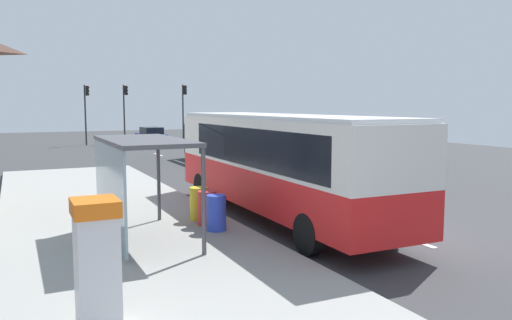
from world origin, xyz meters
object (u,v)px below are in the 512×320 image
Objects in this scene: white_van at (212,140)px; traffic_light_near_side at (184,104)px; traffic_light_far_side at (86,105)px; bus at (277,159)px; recycling_bin_yellow at (199,203)px; sedan_near at (151,135)px; recycling_bin_red at (207,208)px; traffic_light_median at (125,105)px; recycling_bin_blue at (216,213)px; bus_shelter at (131,163)px; ticket_machine at (97,262)px.

traffic_light_near_side is (3.30, 15.94, 2.22)m from white_van.
traffic_light_near_side reaches higher than traffic_light_far_side.
recycling_bin_yellow is (-2.49, 0.17, -1.19)m from bus.
traffic_light_near_side reaches higher than sedan_near.
traffic_light_median is (4.60, 34.06, 2.87)m from recycling_bin_red.
traffic_light_near_side is at bearing -5.32° from traffic_light_far_side.
sedan_near is at bearing -43.66° from traffic_light_median.
recycling_bin_blue is 34.67m from traffic_light_near_side.
traffic_light_near_side is at bearing 3.93° from sedan_near.
bus_shelter reaches higher than recycling_bin_blue.
recycling_bin_yellow is 0.18× the size of traffic_light_near_side.
white_van is at bearing 69.61° from recycling_bin_blue.
traffic_light_median reaches higher than recycling_bin_yellow.
ticket_machine is at bearing -105.21° from sedan_near.
bus_shelter is at bearing 71.93° from ticket_machine.
bus is 16.47m from white_van.
white_van is 0.98× the size of traffic_light_median.
bus is 11.61× the size of recycling_bin_blue.
recycling_bin_red is at bearing -101.40° from sedan_near.
traffic_light_near_side is (7.21, 31.93, 1.72)m from bus.
traffic_light_median is at bearing 12.88° from traffic_light_far_side.
bus is at bearing 12.01° from recycling_bin_red.
ticket_machine is 2.04× the size of recycling_bin_red.
ticket_machine is 0.37× the size of traffic_light_far_side.
white_van is 5.50× the size of recycling_bin_yellow.
sedan_near is at bearing 89.63° from white_van.
bus_shelter is (-8.61, -17.27, 0.75)m from white_van.
recycling_bin_blue is 1.40m from recycling_bin_yellow.
traffic_light_median is at bearing 82.32° from recycling_bin_red.
sedan_near is 32.21m from recycling_bin_yellow.
ticket_machine is (-6.22, -5.93, -0.67)m from bus.
recycling_bin_blue is 34.10m from traffic_light_far_side.
recycling_bin_yellow is at bearing 176.08° from bus.
bus is 2.11× the size of traffic_light_far_side.
recycling_bin_yellow is at bearing 90.00° from recycling_bin_blue.
bus_shelter is (-6.81, -34.81, -1.43)m from traffic_light_median.
recycling_bin_yellow is 0.18× the size of traffic_light_far_side.
sedan_near is 6.12m from traffic_light_far_side.
sedan_near is (4.01, 31.71, -1.05)m from bus.
recycling_bin_red is 1.00× the size of recycling_bin_yellow.
traffic_light_near_side is at bearing -17.42° from traffic_light_median.
traffic_light_median reaches higher than white_van.
recycling_bin_blue is at bearing -97.53° from traffic_light_median.
bus_shelter is at bearing -164.76° from bus.
bus_shelter is (-2.21, -0.75, 1.44)m from recycling_bin_red.
traffic_light_median is (4.60, 33.36, 2.87)m from recycling_bin_yellow.
white_van is 18.39m from recycling_bin_blue.
traffic_light_median is at bearing 78.09° from ticket_machine.
traffic_light_far_side is 34.20m from bus_shelter.
recycling_bin_blue is 0.18× the size of traffic_light_near_side.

